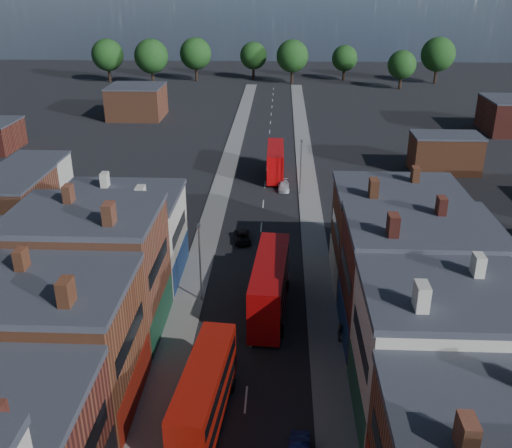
# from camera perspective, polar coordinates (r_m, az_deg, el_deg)

# --- Properties ---
(pavement_west) EXTENTS (3.00, 200.00, 0.12)m
(pavement_west) POSITION_cam_1_polar(r_m,az_deg,el_deg) (74.41, -4.43, 0.43)
(pavement_west) COLOR gray
(pavement_west) RESTS_ON ground
(pavement_east) EXTENTS (3.00, 200.00, 0.12)m
(pavement_east) POSITION_cam_1_polar(r_m,az_deg,el_deg) (74.01, 5.62, 0.25)
(pavement_east) COLOR gray
(pavement_east) RESTS_ON ground
(lamp_post_2) EXTENTS (0.25, 0.70, 8.12)m
(lamp_post_2) POSITION_cam_1_polar(r_m,az_deg,el_deg) (54.32, -5.64, -3.39)
(lamp_post_2) COLOR slate
(lamp_post_2) RESTS_ON ground
(lamp_post_3) EXTENTS (0.25, 0.70, 8.12)m
(lamp_post_3) POSITION_cam_1_polar(r_m,az_deg,el_deg) (81.71, 4.51, 6.05)
(lamp_post_3) COLOR slate
(lamp_post_3) RESTS_ON ground
(bus_0) EXTENTS (3.61, 11.26, 4.78)m
(bus_0) POSITION_cam_1_polar(r_m,az_deg,el_deg) (41.51, -5.18, -16.52)
(bus_0) COLOR #B0150A
(bus_0) RESTS_ON ground
(bus_1) EXTENTS (3.77, 12.58, 5.36)m
(bus_1) POSITION_cam_1_polar(r_m,az_deg,el_deg) (53.27, 1.40, -6.07)
(bus_1) COLOR #BE0A0B
(bus_1) RESTS_ON ground
(bus_2) EXTENTS (2.88, 11.09, 4.78)m
(bus_2) POSITION_cam_1_polar(r_m,az_deg,el_deg) (89.87, 1.95, 6.33)
(bus_2) COLOR #C2080A
(bus_2) RESTS_ON ground
(car_2) EXTENTS (2.38, 4.27, 1.13)m
(car_2) POSITION_cam_1_polar(r_m,az_deg,el_deg) (68.07, -1.36, -1.33)
(car_2) COLOR black
(car_2) RESTS_ON ground
(car_3) EXTENTS (1.75, 4.09, 1.17)m
(car_3) POSITION_cam_1_polar(r_m,az_deg,el_deg) (84.79, 2.78, 3.82)
(car_3) COLOR silver
(car_3) RESTS_ON ground
(ped_3) EXTENTS (0.93, 1.23, 1.90)m
(ped_3) POSITION_cam_1_polar(r_m,az_deg,el_deg) (50.47, 8.41, -10.64)
(ped_3) COLOR #4F4944
(ped_3) RESTS_ON pavement_east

